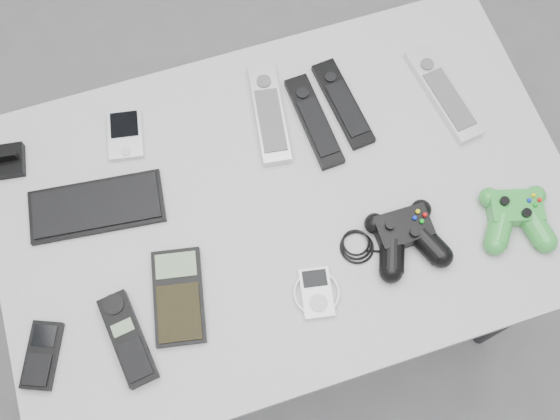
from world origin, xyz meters
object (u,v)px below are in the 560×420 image
object	(u,v)px
controller_black	(406,235)
cordless_handset	(128,339)
remote_black_b	(343,103)
controller_green	(516,215)
pda_keyboard	(97,206)
remote_black_a	(314,121)
mp3_player	(317,293)
pda	(125,135)
remote_silver_a	(269,112)
remote_silver_b	(443,93)
calculator	(178,296)
desk	(283,212)
mobile_phone	(42,355)

from	to	relation	value
controller_black	cordless_handset	bearing A→B (deg)	-176.65
remote_black_b	controller_green	world-z (taller)	controller_green
pda_keyboard	controller_black	size ratio (longest dim) A/B	1.05
pda_keyboard	remote_black_a	bearing A→B (deg)	12.49
remote_black_b	cordless_handset	world-z (taller)	cordless_handset
controller_black	mp3_player	bearing A→B (deg)	-165.11
pda	controller_green	size ratio (longest dim) A/B	0.72
controller_green	remote_silver_a	bearing A→B (deg)	151.78
remote_silver_b	calculator	bearing A→B (deg)	-166.10
pda	controller_black	xyz separation A→B (m)	(0.43, -0.36, 0.02)
pda	remote_silver_b	world-z (taller)	remote_silver_b
calculator	mp3_player	world-z (taller)	calculator
pda	desk	bearing A→B (deg)	-31.35
cordless_handset	controller_green	world-z (taller)	controller_green
pda	remote_black_a	world-z (taller)	remote_black_a
desk	controller_black	world-z (taller)	controller_black
pda	controller_green	bearing A→B (deg)	-20.88
pda	controller_green	world-z (taller)	controller_green
pda	remote_silver_a	distance (m)	0.28
pda_keyboard	remote_black_b	bearing A→B (deg)	13.95
cordless_handset	controller_green	xyz separation A→B (m)	(0.72, -0.00, 0.01)
mp3_player	controller_black	distance (m)	0.19
pda	remote_silver_a	size ratio (longest dim) A/B	0.47
remote_black_b	mp3_player	world-z (taller)	remote_black_b
remote_silver_b	controller_green	bearing A→B (deg)	-92.89
desk	controller_black	size ratio (longest dim) A/B	4.57
remote_black_b	remote_black_a	bearing A→B (deg)	-168.64
mobile_phone	pda	bearing A→B (deg)	80.45
desk	pda	xyz separation A→B (m)	(-0.25, 0.22, 0.07)
remote_silver_b	mp3_player	bearing A→B (deg)	-147.96
pda_keyboard	remote_black_a	distance (m)	0.44
controller_black	remote_silver_b	bearing A→B (deg)	55.06
pda_keyboard	remote_silver_b	xyz separation A→B (m)	(0.70, 0.02, 0.00)
remote_silver_a	cordless_handset	world-z (taller)	cordless_handset
remote_black_a	remote_black_b	bearing A→B (deg)	13.63
calculator	controller_black	world-z (taller)	controller_black
remote_silver_b	remote_silver_a	bearing A→B (deg)	162.01
pda_keyboard	remote_silver_b	size ratio (longest dim) A/B	1.11
remote_silver_b	mp3_player	size ratio (longest dim) A/B	2.50
pda	calculator	bearing A→B (deg)	-77.02
pda	calculator	world-z (taller)	same
controller_green	controller_black	bearing A→B (deg)	-171.53
pda_keyboard	mp3_player	distance (m)	0.43
desk	remote_silver_a	distance (m)	0.19
mobile_phone	controller_black	world-z (taller)	controller_black
remote_black_a	remote_silver_b	xyz separation A→B (m)	(0.26, -0.02, 0.00)
mp3_player	controller_black	xyz separation A→B (m)	(0.18, 0.05, 0.02)
pda_keyboard	controller_green	bearing A→B (deg)	-12.82
mobile_phone	calculator	xyz separation A→B (m)	(0.24, 0.03, -0.00)
remote_black_b	controller_black	world-z (taller)	controller_black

